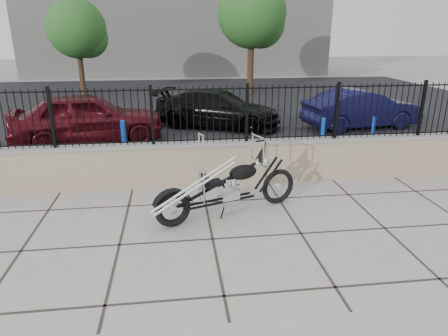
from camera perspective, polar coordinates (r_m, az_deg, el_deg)
name	(u,v)px	position (r m, az deg, el deg)	size (l,w,h in m)	color
ground_plane	(213,239)	(6.66, -1.64, -10.12)	(90.00, 90.00, 0.00)	#99968E
parking_lot	(186,105)	(18.58, -5.51, 8.96)	(30.00, 30.00, 0.00)	black
retaining_wall	(201,164)	(8.75, -3.29, 0.63)	(14.00, 0.36, 0.96)	gray
iron_fence	(200,115)	(8.47, -3.43, 7.57)	(14.00, 0.08, 1.20)	black
background_building	(177,19)	(32.30, -6.68, 20.34)	(22.00, 6.00, 8.00)	beige
chopper_motorcycle	(226,173)	(7.16, 0.30, -0.78)	(2.72, 0.48, 1.63)	black
car_red	(88,118)	(12.77, -18.83, 6.83)	(1.78, 4.43, 1.51)	#4C0A13
car_black	(218,109)	(14.09, -0.87, 8.46)	(1.81, 4.44, 1.29)	black
car_blue	(362,109)	(14.75, 19.05, 7.99)	(1.41, 4.04, 1.33)	#0E0E35
bollard_a	(124,140)	(10.90, -14.10, 3.96)	(0.12, 0.12, 1.02)	#0C26C0
bollard_b	(322,137)	(11.21, 13.84, 4.39)	(0.12, 0.12, 1.01)	blue
bollard_c	(373,131)	(12.60, 20.49, 4.95)	(0.10, 0.10, 0.86)	blue
tree_left	(76,26)	(22.37, -20.36, 18.51)	(2.91, 2.91, 4.92)	#382619
tree_right	(252,10)	(22.21, 3.97, 21.63)	(3.59, 3.59, 6.05)	#382619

